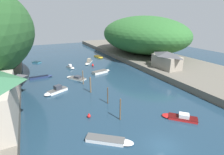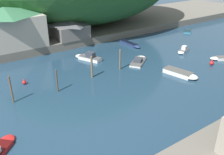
{
  "view_description": "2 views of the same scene",
  "coord_description": "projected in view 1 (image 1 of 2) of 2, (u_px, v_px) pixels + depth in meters",
  "views": [
    {
      "loc": [
        -13.66,
        -13.44,
        15.65
      ],
      "look_at": [
        2.82,
        20.71,
        2.28
      ],
      "focal_mm": 28.0,
      "sensor_mm": 36.0,
      "label": 1
    },
    {
      "loc": [
        27.74,
        2.57,
        16.76
      ],
      "look_at": [
        1.5,
        20.59,
        1.41
      ],
      "focal_mm": 40.0,
      "sensor_mm": 36.0,
      "label": 2
    }
  ],
  "objects": [
    {
      "name": "boat_far_right_bank",
      "position": [
        76.0,
        78.0,
        45.97
      ],
      "size": [
        4.83,
        5.64,
        0.91
      ],
      "rotation": [
        0.0,
        0.0,
        0.63
      ],
      "color": "silver",
      "rests_on": "water_surface"
    },
    {
      "name": "channel_buoy_near",
      "position": [
        89.0,
        116.0,
        28.35
      ],
      "size": [
        0.59,
        0.59,
        0.88
      ],
      "color": "red",
      "rests_on": "water_surface"
    },
    {
      "name": "right_bank",
      "position": [
        166.0,
        63.0,
        58.66
      ],
      "size": [
        22.0,
        120.0,
        1.56
      ],
      "color": "#666056",
      "rests_on": "ground"
    },
    {
      "name": "boat_navy_launch",
      "position": [
        89.0,
        62.0,
        61.11
      ],
      "size": [
        4.45,
        5.86,
        1.53
      ],
      "rotation": [
        0.0,
        0.0,
        2.57
      ],
      "color": "silver",
      "rests_on": "water_surface"
    },
    {
      "name": "person_on_quay",
      "position": [
        9.0,
        111.0,
        25.64
      ],
      "size": [
        0.34,
        0.43,
        1.69
      ],
      "rotation": [
        0.0,
        0.0,
        1.22
      ],
      "color": "#282D3D",
      "rests_on": "left_bank"
    },
    {
      "name": "water_surface",
      "position": [
        88.0,
        77.0,
        47.7
      ],
      "size": [
        130.0,
        130.0,
        0.0
      ],
      "primitive_type": "plane",
      "color": "#1E384C",
      "rests_on": "ground"
    },
    {
      "name": "boat_cabin_cruiser",
      "position": [
        36.0,
        62.0,
        61.88
      ],
      "size": [
        3.4,
        3.59,
        0.46
      ],
      "rotation": [
        0.0,
        0.0,
        0.7
      ],
      "color": "teal",
      "rests_on": "water_surface"
    },
    {
      "name": "boat_mid_channel",
      "position": [
        102.0,
        72.0,
        50.91
      ],
      "size": [
        5.85,
        3.02,
        0.72
      ],
      "rotation": [
        0.0,
        0.0,
        4.94
      ],
      "color": "silver",
      "rests_on": "water_surface"
    },
    {
      "name": "channel_buoy_far",
      "position": [
        93.0,
        65.0,
        57.33
      ],
      "size": [
        0.72,
        0.72,
        1.08
      ],
      "color": "red",
      "rests_on": "water_surface"
    },
    {
      "name": "mooring_post_fourth",
      "position": [
        83.0,
        77.0,
        41.84
      ],
      "size": [
        0.25,
        0.25,
        3.5
      ],
      "color": "brown",
      "rests_on": "water_surface"
    },
    {
      "name": "boat_red_skiff",
      "position": [
        99.0,
        57.0,
        69.29
      ],
      "size": [
        2.39,
        5.22,
        0.56
      ],
      "rotation": [
        0.0,
        0.0,
        3.25
      ],
      "color": "gold",
      "rests_on": "water_surface"
    },
    {
      "name": "boat_white_cruiser",
      "position": [
        56.0,
        91.0,
        37.57
      ],
      "size": [
        5.48,
        3.63,
        1.53
      ],
      "rotation": [
        0.0,
        0.0,
        2.0
      ],
      "color": "white",
      "rests_on": "water_surface"
    },
    {
      "name": "boat_open_rowboat",
      "position": [
        71.0,
        67.0,
        55.17
      ],
      "size": [
        2.11,
        3.51,
        1.24
      ],
      "rotation": [
        0.0,
        0.0,
        3.46
      ],
      "color": "white",
      "rests_on": "water_surface"
    },
    {
      "name": "right_bank_cottage",
      "position": [
        167.0,
        60.0,
        49.38
      ],
      "size": [
        4.91,
        8.6,
        4.79
      ],
      "color": "gray",
      "rests_on": "right_bank"
    },
    {
      "name": "mooring_post_second",
      "position": [
        108.0,
        95.0,
        32.57
      ],
      "size": [
        0.22,
        0.22,
        3.3
      ],
      "color": "#4C3D2D",
      "rests_on": "water_surface"
    },
    {
      "name": "boat_near_quay",
      "position": [
        42.0,
        77.0,
        46.57
      ],
      "size": [
        5.92,
        1.37,
        0.58
      ],
      "rotation": [
        0.0,
        0.0,
        4.75
      ],
      "color": "navy",
      "rests_on": "water_surface"
    },
    {
      "name": "person_by_boathouse",
      "position": [
        11.0,
        100.0,
        28.87
      ],
      "size": [
        0.28,
        0.41,
        1.69
      ],
      "rotation": [
        0.0,
        0.0,
        1.75
      ],
      "color": "#282D3D",
      "rests_on": "left_bank"
    },
    {
      "name": "boat_small_dinghy",
      "position": [
        111.0,
        141.0,
        22.82
      ],
      "size": [
        5.85,
        4.87,
        0.55
      ],
      "rotation": [
        0.0,
        0.0,
        4.07
      ],
      "color": "white",
      "rests_on": "water_surface"
    },
    {
      "name": "mooring_post_nearest",
      "position": [
        120.0,
        109.0,
        27.3
      ],
      "size": [
        0.22,
        0.22,
        3.72
      ],
      "color": "brown",
      "rests_on": "water_surface"
    },
    {
      "name": "hillside_right",
      "position": [
        143.0,
        35.0,
        69.35
      ],
      "size": [
        29.26,
        40.96,
        14.29
      ],
      "color": "#2D662D",
      "rests_on": "right_bank"
    },
    {
      "name": "mooring_post_middle",
      "position": [
        90.0,
        85.0,
        37.3
      ],
      "size": [
        0.32,
        0.32,
        3.52
      ],
      "color": "brown",
      "rests_on": "water_surface"
    },
    {
      "name": "boat_moored_right",
      "position": [
        180.0,
        117.0,
        28.06
      ],
      "size": [
        5.01,
        4.98,
        1.03
      ],
      "rotation": [
        0.0,
        0.0,
        0.79
      ],
      "color": "red",
      "rests_on": "water_surface"
    }
  ]
}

